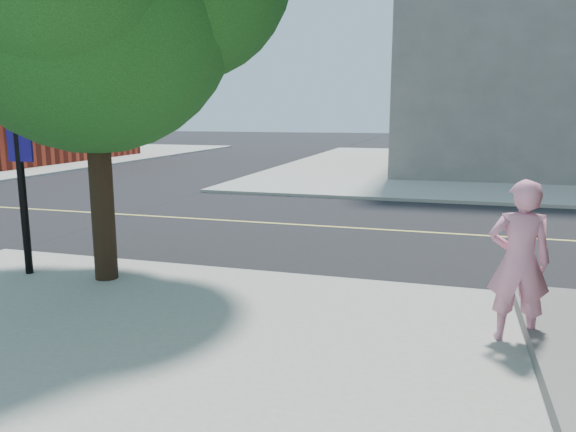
% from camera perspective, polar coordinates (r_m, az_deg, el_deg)
% --- Properties ---
extents(ground, '(140.00, 140.00, 0.00)m').
position_cam_1_polar(ground, '(11.72, -23.66, -4.04)').
color(ground, black).
rests_on(ground, ground).
extents(road_ew, '(140.00, 9.00, 0.01)m').
position_cam_1_polar(road_ew, '(15.33, -12.87, -0.09)').
color(road_ew, black).
rests_on(road_ew, ground).
extents(man_on_phone, '(0.72, 0.49, 1.93)m').
position_cam_1_polar(man_on_phone, '(6.96, 22.81, -4.36)').
color(man_on_phone, pink).
rests_on(man_on_phone, sidewalk_se).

